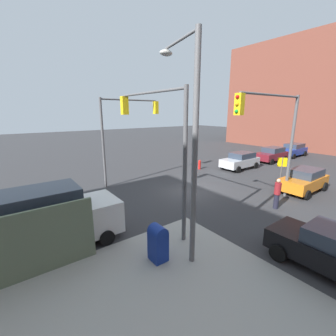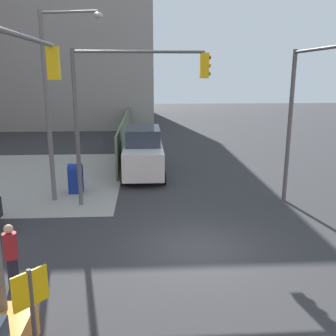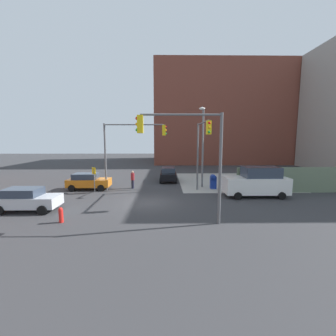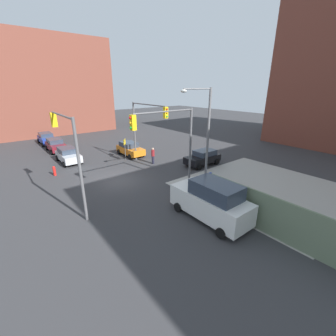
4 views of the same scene
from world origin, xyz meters
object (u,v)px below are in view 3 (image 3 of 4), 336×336
smokestack (298,129)px  sedan_silver (27,199)px  coupe_orange (88,181)px  pedestrian_crossing (133,179)px  traffic_signal_nw_corner (129,143)px  traffic_signal_ne_corner (201,143)px  traffic_signal_se_corner (188,146)px  coupe_black (168,174)px  street_lamp_corner (203,142)px  mailbox_blue (213,181)px  fire_hydrant (61,215)px  van_white_delivery (257,182)px

smokestack → sedan_silver: smokestack is taller
coupe_orange → pedestrian_crossing: bearing=5.1°
traffic_signal_nw_corner → traffic_signal_ne_corner: bearing=-17.9°
traffic_signal_se_corner → sedan_silver: traffic_signal_se_corner is taller
coupe_black → coupe_orange: 9.18m
traffic_signal_se_corner → street_lamp_corner: street_lamp_corner is taller
traffic_signal_nw_corner → sedan_silver: traffic_signal_nw_corner is taller
sedan_silver → mailbox_blue: bearing=25.4°
traffic_signal_ne_corner → street_lamp_corner: (0.62, 3.09, 0.06)m
fire_hydrant → van_white_delivery: 15.53m
traffic_signal_se_corner → coupe_orange: 13.48m
smokestack → pedestrian_crossing: 40.32m
traffic_signal_ne_corner → pedestrian_crossing: bearing=156.3°
traffic_signal_ne_corner → street_lamp_corner: bearing=78.7°
van_white_delivery → smokestack: bearing=54.8°
traffic_signal_se_corner → mailbox_blue: size_ratio=4.55×
smokestack → coupe_black: 35.03m
traffic_signal_ne_corner → van_white_delivery: (4.80, -0.55, -3.36)m
fire_hydrant → coupe_orange: 9.12m
mailbox_blue → pedestrian_crossing: pedestrian_crossing is taller
fire_hydrant → smokestack: bearing=45.0°
traffic_signal_nw_corner → traffic_signal_ne_corner: (6.66, -2.15, -0.03)m
mailbox_blue → pedestrian_crossing: size_ratio=0.79×
traffic_signal_se_corner → street_lamp_corner: 10.25m
traffic_signal_nw_corner → street_lamp_corner: size_ratio=0.81×
coupe_orange → pedestrian_crossing: (4.37, 0.39, 0.10)m
traffic_signal_ne_corner → coupe_black: bearing=112.3°
traffic_signal_se_corner → sedan_silver: (-11.01, 2.57, -3.76)m
coupe_orange → traffic_signal_se_corner: bearing=-46.0°
street_lamp_corner → coupe_black: size_ratio=1.98×
smokestack → street_lamp_corner: (-24.07, -24.56, -2.37)m
traffic_signal_nw_corner → sedan_silver: (-6.22, -6.43, -3.82)m
smokestack → street_lamp_corner: smokestack is taller
street_lamp_corner → sedan_silver: street_lamp_corner is taller
traffic_signal_se_corner → coupe_black: (-0.94, 13.71, -3.76)m
mailbox_blue → van_white_delivery: van_white_delivery is taller
traffic_signal_se_corner → pedestrian_crossing: 11.35m
van_white_delivery → street_lamp_corner: bearing=139.0°
street_lamp_corner → van_white_delivery: street_lamp_corner is taller
fire_hydrant → sedan_silver: (-3.38, 2.27, 0.36)m
mailbox_blue → sedan_silver: sedan_silver is taller
traffic_signal_se_corner → coupe_black: size_ratio=1.61×
coupe_orange → sedan_silver: same height
street_lamp_corner → mailbox_blue: (1.08, -0.44, -3.94)m
traffic_signal_se_corner → pedestrian_crossing: size_ratio=3.59×
mailbox_blue → van_white_delivery: (3.10, -3.20, 0.52)m
traffic_signal_nw_corner → street_lamp_corner: (7.28, 0.94, 0.04)m
smokestack → mailbox_blue: bearing=-132.6°
smokestack → coupe_orange: 44.02m
fire_hydrant → coupe_orange: bearing=98.7°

